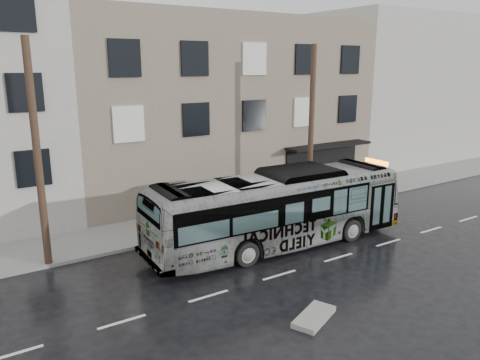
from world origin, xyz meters
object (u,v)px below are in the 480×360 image
object	(u,v)px
utility_pole_front	(311,129)
utility_pole_rear	(37,156)
bus	(278,209)
sign_post	(324,185)
white_sedan	(347,210)

from	to	relation	value
utility_pole_front	utility_pole_rear	distance (m)	14.00
utility_pole_rear	bus	xyz separation A→B (m)	(9.34, -3.24, -2.91)
utility_pole_rear	bus	size ratio (longest dim) A/B	0.72
bus	utility_pole_rear	bearing A→B (deg)	73.58
sign_post	bus	bearing A→B (deg)	-150.65
utility_pole_rear	sign_post	distance (m)	15.46
bus	white_sedan	bearing A→B (deg)	-78.50
bus	sign_post	bearing A→B (deg)	-57.94
utility_pole_front	utility_pole_rear	size ratio (longest dim) A/B	1.00
utility_pole_rear	utility_pole_front	bearing A→B (deg)	0.00
bus	white_sedan	size ratio (longest dim) A/B	3.05
utility_pole_front	white_sedan	world-z (taller)	utility_pole_front
utility_pole_front	bus	xyz separation A→B (m)	(-4.66, -3.24, -2.91)
utility_pole_rear	sign_post	bearing A→B (deg)	0.00
utility_pole_front	white_sedan	xyz separation A→B (m)	(0.62, -2.42, -4.06)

